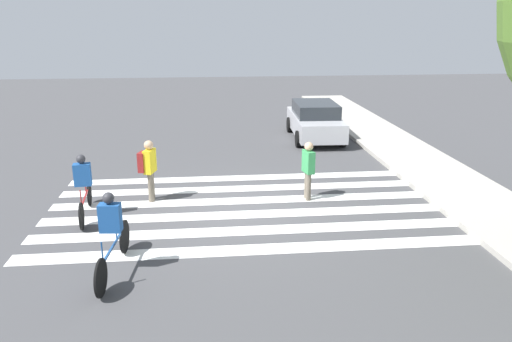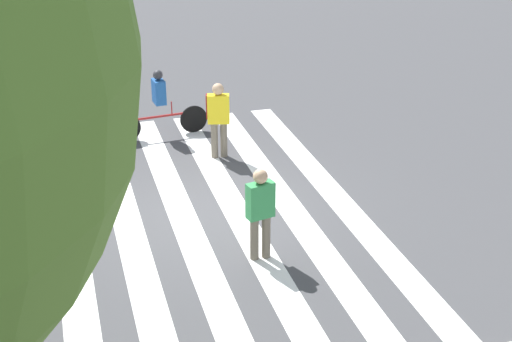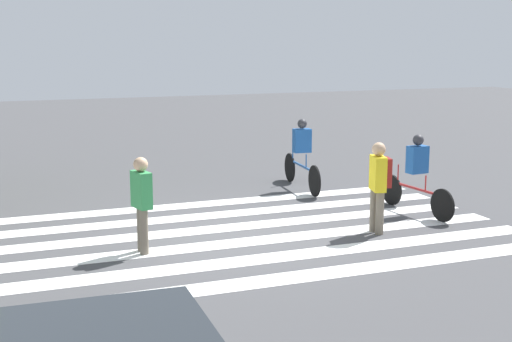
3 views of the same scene
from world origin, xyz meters
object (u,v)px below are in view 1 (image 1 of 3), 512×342
(cyclist_near_curb, at_px, (83,184))
(cyclist_mid_street, at_px, (111,231))
(pedestrian_adult_blue_shirt, at_px, (308,167))
(pedestrian_adult_tall_backpack, at_px, (148,166))
(car_parked_far_curb, at_px, (315,120))

(cyclist_near_curb, bearing_deg, cyclist_mid_street, 16.04)
(pedestrian_adult_blue_shirt, xyz_separation_m, pedestrian_adult_tall_backpack, (-0.33, -4.26, 0.07))
(pedestrian_adult_blue_shirt, bearing_deg, cyclist_mid_street, -63.52)
(pedestrian_adult_tall_backpack, bearing_deg, cyclist_near_curb, -40.06)
(cyclist_mid_street, height_order, cyclist_near_curb, cyclist_mid_street)
(pedestrian_adult_blue_shirt, relative_size, car_parked_far_curb, 0.37)
(pedestrian_adult_blue_shirt, bearing_deg, pedestrian_adult_tall_backpack, -106.66)
(pedestrian_adult_blue_shirt, bearing_deg, cyclist_near_curb, -95.44)
(pedestrian_adult_blue_shirt, bearing_deg, car_parked_far_curb, 153.96)
(pedestrian_adult_tall_backpack, xyz_separation_m, cyclist_near_curb, (1.01, -1.47, -0.11))
(cyclist_mid_street, bearing_deg, pedestrian_adult_tall_backpack, -179.01)
(pedestrian_adult_tall_backpack, distance_m, cyclist_near_curb, 1.79)
(pedestrian_adult_tall_backpack, xyz_separation_m, cyclist_mid_street, (3.98, -0.29, -0.11))
(pedestrian_adult_tall_backpack, bearing_deg, cyclist_mid_street, 11.18)
(pedestrian_adult_blue_shirt, height_order, cyclist_mid_street, cyclist_mid_street)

